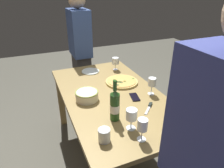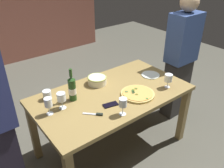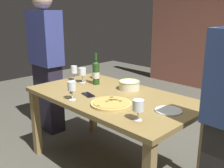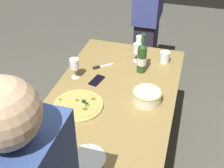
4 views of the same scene
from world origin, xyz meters
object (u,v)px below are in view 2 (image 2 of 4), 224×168
Objects in this scene: wine_glass_far_right at (61,98)px; pizza at (138,94)px; pizza_knife at (96,114)px; cup_amber at (47,95)px; wine_glass_far_left at (168,78)px; side_plate at (151,75)px; serving_bowl at (97,80)px; cell_phone at (111,105)px; wine_glass_near_pizza at (123,103)px; wine_bottle at (72,88)px; wine_glass_by_bottle at (48,103)px; person_host at (181,59)px; dining_table at (112,100)px.

pizza is at bearing -20.33° from wine_glass_far_right.
pizza_knife is (0.18, -0.27, -0.11)m from wine_glass_far_right.
wine_glass_far_left is at bearing -27.23° from cup_amber.
side_plate is (1.12, -0.05, -0.11)m from wine_glass_far_right.
side_plate is at bearing -20.17° from serving_bowl.
wine_glass_near_pizza is at bearing 12.14° from cell_phone.
pizza is 0.90m from cup_amber.
cell_phone is at bearing -52.64° from wine_bottle.
wine_glass_near_pizza is at bearing -154.93° from pizza.
wine_glass_by_bottle reaches higher than wine_glass_far_left.
person_host is at bearing -5.06° from wine_bottle.
wine_glass_far_left reaches higher than dining_table.
person_host is at bearing 8.06° from pizza_knife.
cup_amber is (-0.19, 0.16, -0.08)m from wine_bottle.
wine_glass_by_bottle is 1.15× the size of cell_phone.
pizza_knife reaches higher than side_plate.
serving_bowl is 0.55m from wine_glass_far_right.
wine_glass_far_left is 0.89m from pizza_knife.
wine_glass_by_bottle is 1.75× the size of cup_amber.
dining_table is at bearing 133.91° from pizza.
pizza is at bearing 11.58° from person_host.
side_plate and cell_phone have the same top height.
wine_glass_near_pizza is 0.21m from cell_phone.
wine_glass_far_right is at bearing 177.67° from side_plate.
pizza_knife is (-0.33, -0.45, -0.04)m from serving_bowl.
side_plate is (0.41, 0.22, -0.01)m from pizza.
dining_table is at bearing -177.34° from side_plate.
cup_amber is at bearing 166.96° from side_plate.
pizza_knife is (-0.34, -0.20, 0.10)m from dining_table.
wine_glass_far_right reaches higher than serving_bowl.
dining_table is 0.29m from serving_bowl.
wine_glass_far_right is (-0.52, -0.18, 0.07)m from serving_bowl.
wine_glass_far_right is (-0.38, 0.42, -0.00)m from wine_glass_near_pizza.
wine_glass_near_pizza is (-0.33, -0.15, 0.11)m from pizza.
wine_glass_near_pizza is 0.77m from cup_amber.
side_plate is at bearing -2.33° from wine_glass_far_right.
wine_bottle reaches higher than cup_amber.
cup_amber is at bearing 175.15° from serving_bowl.
dining_table is 9.64× the size of wine_glass_by_bottle.
pizza is 0.76m from wine_glass_far_right.
person_host reaches higher than wine_glass_near_pizza.
pizza is 2.06× the size of wine_glass_near_pizza.
dining_table is 0.28m from pizza.
side_plate is 0.77m from cell_phone.
person_host is at bearing 109.93° from cell_phone.
person_host reaches higher than cell_phone.
wine_glass_far_left is (0.36, -0.08, 0.09)m from pizza.
wine_glass_far_left reaches higher than side_plate.
cup_amber reaches higher than cell_phone.
pizza_knife is (-0.94, -0.23, 0.00)m from side_plate.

